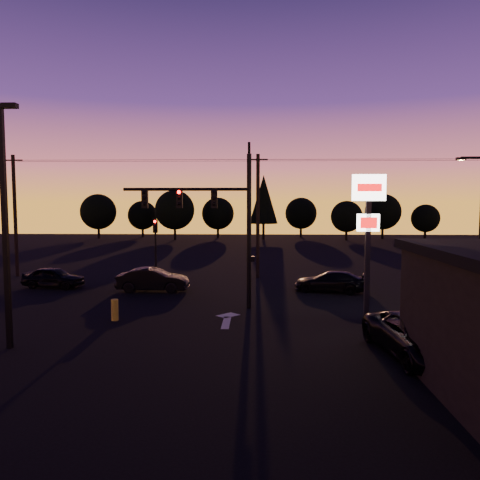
% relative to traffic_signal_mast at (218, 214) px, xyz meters
% --- Properties ---
extents(ground, '(120.00, 120.00, 0.00)m').
position_rel_traffic_signal_mast_xyz_m(ground, '(0.10, -3.99, -4.94)').
color(ground, black).
rests_on(ground, ground).
extents(lane_arrow, '(1.20, 3.10, 0.01)m').
position_rel_traffic_signal_mast_xyz_m(lane_arrow, '(0.60, -2.33, -4.93)').
color(lane_arrow, beige).
rests_on(lane_arrow, ground).
extents(traffic_signal_mast, '(6.79, 0.52, 8.58)m').
position_rel_traffic_signal_mast_xyz_m(traffic_signal_mast, '(0.00, 0.00, 0.00)').
color(traffic_signal_mast, black).
rests_on(traffic_signal_mast, ground).
extents(secondary_signal, '(0.30, 0.31, 4.35)m').
position_rel_traffic_signal_mast_xyz_m(secondary_signal, '(-4.90, 7.49, -2.07)').
color(secondary_signal, black).
rests_on(secondary_signal, ground).
extents(parking_lot_light, '(1.25, 0.30, 9.14)m').
position_rel_traffic_signal_mast_xyz_m(parking_lot_light, '(-7.40, -6.99, 0.33)').
color(parking_lot_light, black).
rests_on(parking_lot_light, ground).
extents(pylon_sign, '(1.50, 0.28, 6.80)m').
position_rel_traffic_signal_mast_xyz_m(pylon_sign, '(7.10, -2.49, -0.02)').
color(pylon_sign, black).
rests_on(pylon_sign, ground).
extents(streetlight, '(1.55, 0.35, 8.00)m').
position_rel_traffic_signal_mast_xyz_m(streetlight, '(14.01, 1.51, -0.52)').
color(streetlight, black).
rests_on(streetlight, ground).
extents(utility_pole_0, '(1.40, 0.26, 9.00)m').
position_rel_traffic_signal_mast_xyz_m(utility_pole_0, '(-15.90, 10.01, -0.34)').
color(utility_pole_0, black).
rests_on(utility_pole_0, ground).
extents(utility_pole_1, '(1.40, 0.26, 9.00)m').
position_rel_traffic_signal_mast_xyz_m(utility_pole_1, '(2.10, 10.01, -0.34)').
color(utility_pole_1, black).
rests_on(utility_pole_1, ground).
extents(power_wires, '(36.00, 1.22, 0.07)m').
position_rel_traffic_signal_mast_xyz_m(power_wires, '(2.10, 10.01, 3.63)').
color(power_wires, black).
rests_on(power_wires, ground).
extents(bollard, '(0.33, 0.33, 1.00)m').
position_rel_traffic_signal_mast_xyz_m(bollard, '(-4.66, -2.73, -4.44)').
color(bollard, gold).
rests_on(bollard, ground).
extents(tree_0, '(5.36, 5.36, 6.74)m').
position_rel_traffic_signal_mast_xyz_m(tree_0, '(-21.90, 46.01, -0.88)').
color(tree_0, black).
rests_on(tree_0, ground).
extents(tree_1, '(4.54, 4.54, 5.71)m').
position_rel_traffic_signal_mast_xyz_m(tree_1, '(-15.90, 49.01, -1.50)').
color(tree_1, black).
rests_on(tree_1, ground).
extents(tree_2, '(5.77, 5.78, 7.26)m').
position_rel_traffic_signal_mast_xyz_m(tree_2, '(-9.90, 44.01, -0.57)').
color(tree_2, black).
rests_on(tree_2, ground).
extents(tree_3, '(4.95, 4.95, 6.22)m').
position_rel_traffic_signal_mast_xyz_m(tree_3, '(-3.90, 48.01, -1.19)').
color(tree_3, black).
rests_on(tree_3, ground).
extents(tree_4, '(4.18, 4.18, 9.50)m').
position_rel_traffic_signal_mast_xyz_m(tree_4, '(3.10, 45.01, 0.99)').
color(tree_4, black).
rests_on(tree_4, ground).
extents(tree_5, '(4.95, 4.95, 6.22)m').
position_rel_traffic_signal_mast_xyz_m(tree_5, '(9.10, 50.01, -1.19)').
color(tree_5, black).
rests_on(tree_5, ground).
extents(tree_6, '(4.54, 4.54, 5.71)m').
position_rel_traffic_signal_mast_xyz_m(tree_6, '(15.10, 44.01, -1.50)').
color(tree_6, black).
rests_on(tree_6, ground).
extents(tree_7, '(5.36, 5.36, 6.74)m').
position_rel_traffic_signal_mast_xyz_m(tree_7, '(21.10, 47.01, -0.88)').
color(tree_7, black).
rests_on(tree_7, ground).
extents(tree_8, '(4.12, 4.12, 5.19)m').
position_rel_traffic_signal_mast_xyz_m(tree_8, '(27.10, 46.01, -1.82)').
color(tree_8, black).
rests_on(tree_8, ground).
extents(car_left, '(4.13, 2.12, 1.34)m').
position_rel_traffic_signal_mast_xyz_m(car_left, '(-11.16, 5.48, -4.26)').
color(car_left, black).
rests_on(car_left, ground).
extents(car_mid, '(4.40, 1.54, 1.45)m').
position_rel_traffic_signal_mast_xyz_m(car_mid, '(-4.44, 4.47, -4.21)').
color(car_mid, black).
rests_on(car_mid, ground).
extents(car_right, '(4.76, 2.94, 1.29)m').
position_rel_traffic_signal_mast_xyz_m(car_right, '(6.57, 4.65, -4.29)').
color(car_right, black).
rests_on(car_right, ground).
extents(suv_parked, '(3.22, 5.73, 1.51)m').
position_rel_traffic_signal_mast_xyz_m(suv_parked, '(7.80, -7.57, -4.18)').
color(suv_parked, black).
rests_on(suv_parked, ground).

